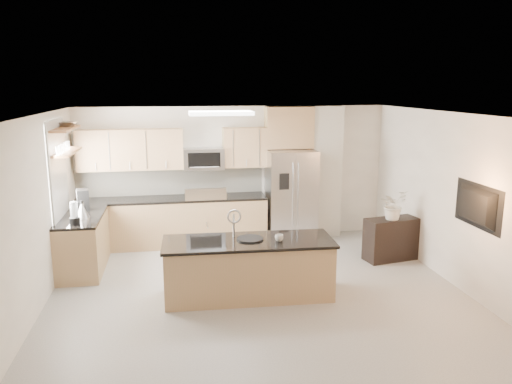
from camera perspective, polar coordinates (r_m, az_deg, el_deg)
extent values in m
plane|color=#ADABA4|center=(7.10, 0.85, -12.81)|extent=(6.50, 6.50, 0.00)
cube|color=white|center=(6.45, 0.93, 8.63)|extent=(6.00, 6.50, 0.02)
cube|color=white|center=(9.80, -2.53, 2.17)|extent=(6.00, 0.02, 2.60)
cube|color=white|center=(3.71, 10.31, -15.29)|extent=(6.00, 0.02, 2.60)
cube|color=white|center=(6.81, -24.85, -3.43)|extent=(0.02, 6.50, 2.60)
cube|color=white|center=(7.77, 23.23, -1.47)|extent=(0.02, 6.50, 2.60)
cube|color=tan|center=(9.60, -9.53, -3.46)|extent=(3.55, 0.65, 0.88)
cube|color=black|center=(9.49, -9.63, -0.79)|extent=(3.55, 0.66, 0.04)
cube|color=beige|center=(9.74, -9.69, 1.23)|extent=(3.55, 0.02, 0.52)
cube|color=tan|center=(8.70, -19.14, -5.62)|extent=(0.65, 1.50, 0.88)
cube|color=black|center=(8.58, -19.35, -2.69)|extent=(0.66, 1.50, 0.04)
cube|color=black|center=(9.62, -5.80, -3.27)|extent=(0.76, 0.64, 0.90)
cube|color=black|center=(9.51, -5.86, -0.57)|extent=(0.76, 0.62, 0.03)
cube|color=#A8A8AA|center=(9.19, -5.76, -0.27)|extent=(0.76, 0.04, 0.22)
cube|color=tan|center=(9.52, -14.15, 4.71)|extent=(1.92, 0.33, 0.75)
cube|color=tan|center=(9.59, -1.31, 5.13)|extent=(0.82, 0.33, 0.75)
cube|color=#A8A8AA|center=(9.50, -6.01, 3.81)|extent=(0.76, 0.40, 0.40)
cube|color=black|center=(9.31, -5.93, 3.64)|extent=(0.60, 0.02, 0.28)
cube|color=#A8A8AA|center=(9.70, 3.98, -0.42)|extent=(0.92, 0.75, 1.78)
cube|color=#99999C|center=(9.34, 4.52, -0.92)|extent=(0.02, 0.01, 1.69)
cube|color=black|center=(9.21, 3.25, 1.20)|extent=(0.18, 0.03, 0.30)
cube|color=beige|center=(10.04, 7.95, 2.30)|extent=(0.60, 0.30, 2.60)
cube|color=white|center=(8.49, -21.77, 2.15)|extent=(0.03, 1.05, 1.55)
cube|color=silver|center=(8.49, -21.67, 2.16)|extent=(0.03, 1.15, 1.65)
cube|color=brown|center=(8.52, -20.90, 4.29)|extent=(0.30, 1.20, 0.04)
cube|color=brown|center=(8.48, -21.09, 6.77)|extent=(0.30, 1.20, 0.04)
cube|color=white|center=(7.98, -4.04, 8.99)|extent=(1.00, 0.50, 0.06)
cube|color=tan|center=(7.25, -0.87, -8.85)|extent=(2.39, 0.90, 0.80)
cube|color=black|center=(7.11, -0.88, -5.69)|extent=(2.45, 0.96, 0.04)
cube|color=black|center=(7.09, -2.34, -5.88)|extent=(0.50, 0.36, 0.01)
cylinder|color=#A8A8AA|center=(7.22, -2.56, -3.84)|extent=(0.03, 0.03, 0.34)
torus|color=#A8A8AA|center=(7.13, -2.51, -2.80)|extent=(0.21, 0.03, 0.21)
cube|color=black|center=(9.03, 15.18, -5.21)|extent=(0.98, 0.55, 0.74)
imported|color=silver|center=(7.06, 2.66, -5.26)|extent=(0.16, 0.16, 0.10)
cylinder|color=black|center=(7.13, -0.68, -5.37)|extent=(0.46, 0.46, 0.02)
cylinder|color=black|center=(8.07, -20.00, -3.13)|extent=(0.15, 0.15, 0.11)
cylinder|color=silver|center=(8.02, -20.09, -1.91)|extent=(0.12, 0.12, 0.25)
cone|color=#A8A8AA|center=(8.39, -19.26, -2.00)|extent=(0.23, 0.23, 0.25)
cylinder|color=black|center=(8.36, -19.33, -1.09)|extent=(0.05, 0.05, 0.05)
cube|color=black|center=(8.90, -19.17, -0.85)|extent=(0.24, 0.27, 0.36)
cylinder|color=#A8A8AA|center=(8.85, -19.20, -1.47)|extent=(0.12, 0.12, 0.13)
imported|color=#A8A8AA|center=(8.74, -20.78, 7.37)|extent=(0.46, 0.46, 0.10)
imported|color=beige|center=(8.79, 15.46, -0.60)|extent=(0.88, 0.83, 0.77)
imported|color=black|center=(7.54, 23.49, -1.48)|extent=(0.14, 1.08, 0.62)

